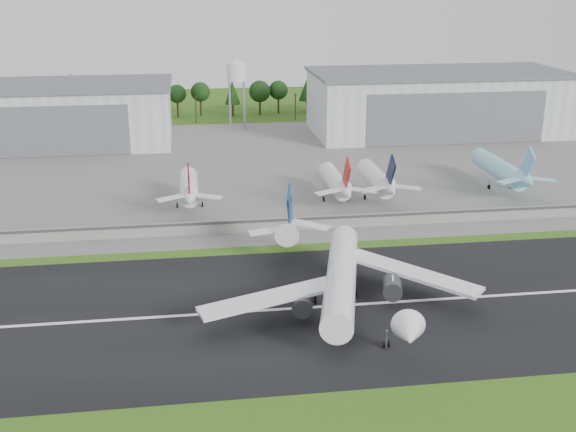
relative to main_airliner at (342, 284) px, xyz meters
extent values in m
plane|color=#295514|center=(-1.87, -9.58, -4.89)|extent=(600.00, 600.00, 0.00)
cube|color=black|center=(-1.87, 0.42, -4.84)|extent=(320.00, 60.00, 0.10)
cube|color=white|center=(-1.87, 0.42, -4.78)|extent=(220.00, 1.00, 0.02)
cube|color=slate|center=(-1.87, 110.42, -4.84)|extent=(320.00, 150.00, 0.10)
cube|color=gray|center=(-1.87, 45.42, -3.14)|extent=(240.00, 0.50, 3.50)
cube|color=#38383A|center=(-1.87, 45.12, -1.89)|extent=(240.00, 0.12, 0.70)
cube|color=silver|center=(-81.87, 155.42, 6.11)|extent=(95.00, 42.00, 22.00)
cube|color=#595B60|center=(-81.87, 155.42, 17.71)|extent=(97.00, 44.00, 1.20)
cube|color=#595B60|center=(-81.87, 134.27, 4.35)|extent=(66.50, 0.30, 18.04)
cube|color=silver|center=(73.13, 155.42, 7.11)|extent=(100.00, 45.00, 24.00)
cube|color=#595B60|center=(73.13, 155.42, 19.71)|extent=(102.00, 47.00, 1.20)
cube|color=#595B60|center=(73.13, 132.77, 5.19)|extent=(70.00, 0.30, 19.68)
cylinder|color=#99999E|center=(-9.87, 172.42, 5.11)|extent=(0.50, 0.50, 20.00)
cylinder|color=#99999E|center=(-3.87, 178.42, 5.11)|extent=(0.50, 0.50, 20.00)
cylinder|color=silver|center=(-6.87, 175.42, 18.61)|extent=(8.00, 8.00, 7.00)
cone|color=silver|center=(-6.87, 175.42, 23.31)|extent=(8.40, 8.40, 2.40)
cylinder|color=white|center=(-0.11, 0.42, 1.31)|extent=(16.39, 44.08, 5.80)
cone|color=white|center=(6.01, -23.82, 1.31)|extent=(7.09, 7.24, 5.80)
cone|color=white|center=(-6.59, 26.12, 2.51)|extent=(7.55, 10.07, 5.51)
cube|color=navy|center=(-6.47, 25.63, 7.81)|extent=(2.82, 9.37, 11.13)
cube|color=white|center=(14.93, 2.16, 0.51)|extent=(24.43, 22.86, 2.65)
cylinder|color=#333338|center=(9.96, -0.65, -1.09)|extent=(5.03, 6.26, 3.80)
cube|color=white|center=(-1.62, 26.86, 2.91)|extent=(9.32, 7.50, 0.98)
cube|color=white|center=(-14.16, -5.19, 0.51)|extent=(28.48, 12.03, 2.65)
cylinder|color=#333338|center=(-8.46, -5.30, -1.09)|extent=(5.03, 6.26, 3.80)
cube|color=white|center=(-11.32, 24.41, 2.91)|extent=(9.20, 3.79, 0.98)
cube|color=#99999E|center=(0.87, -3.46, -3.19)|extent=(17.04, 31.54, 3.20)
cylinder|color=black|center=(-5.20, 2.23, -4.04)|extent=(0.75, 1.55, 1.50)
imported|color=#BEE41A|center=(-23.88, -0.45, -4.18)|extent=(4.66, 2.57, 1.24)
cylinder|color=white|center=(-28.47, 70.42, 0.70)|extent=(5.20, 24.00, 5.20)
cone|color=white|center=(-28.47, 54.92, 1.70)|extent=(4.94, 7.00, 4.94)
cube|color=maroon|center=(-28.47, 55.42, 6.50)|extent=(0.45, 8.59, 10.02)
cylinder|color=#99999E|center=(-31.97, 68.42, -3.39)|extent=(0.32, 0.32, 3.00)
cylinder|color=#99999E|center=(-24.97, 68.42, -3.39)|extent=(0.32, 0.32, 3.00)
cylinder|color=black|center=(-31.97, 68.42, -4.09)|extent=(0.40, 1.40, 1.40)
cylinder|color=white|center=(13.11, 70.42, 0.65)|extent=(5.09, 24.00, 5.09)
cone|color=white|center=(13.11, 54.92, 1.65)|extent=(4.83, 7.00, 4.83)
cube|color=#A9120D|center=(13.11, 55.42, 6.45)|extent=(0.45, 8.59, 10.02)
cylinder|color=#99999E|center=(9.61, 68.42, -3.39)|extent=(0.32, 0.32, 3.00)
cylinder|color=#99999E|center=(16.61, 68.42, -3.39)|extent=(0.32, 0.32, 3.00)
cylinder|color=black|center=(9.61, 68.42, -4.09)|extent=(0.40, 1.40, 1.40)
cylinder|color=silver|center=(25.22, 70.42, 0.92)|extent=(5.63, 24.00, 5.63)
cone|color=silver|center=(25.22, 54.92, 1.92)|extent=(5.35, 7.00, 5.35)
cube|color=black|center=(25.22, 55.42, 6.72)|extent=(0.45, 8.59, 10.02)
cylinder|color=#99999E|center=(21.72, 68.42, -3.39)|extent=(0.32, 0.32, 3.00)
cylinder|color=#99999E|center=(28.72, 68.42, -3.39)|extent=(0.32, 0.32, 3.00)
cylinder|color=black|center=(21.72, 68.42, -4.09)|extent=(0.40, 1.40, 1.40)
cylinder|color=#88D0EC|center=(65.07, 75.42, 1.03)|extent=(5.85, 30.00, 5.85)
cone|color=#88D0EC|center=(65.07, 56.92, 2.03)|extent=(5.56, 7.00, 5.56)
cube|color=#6FAFE3|center=(65.07, 57.42, 6.83)|extent=(0.45, 8.59, 10.02)
cylinder|color=#99999E|center=(61.57, 73.42, -3.39)|extent=(0.32, 0.32, 3.00)
cylinder|color=#99999E|center=(68.57, 73.42, -3.39)|extent=(0.32, 0.32, 3.00)
cylinder|color=black|center=(61.57, 73.42, -4.09)|extent=(0.40, 1.40, 1.40)
camera|label=1|loc=(-28.64, -125.51, 56.97)|focal=45.00mm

